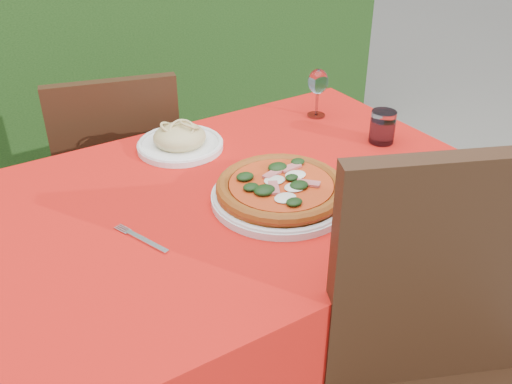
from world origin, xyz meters
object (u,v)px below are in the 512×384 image
water_glass (382,128)px  fork (147,241)px  chair_far (121,176)px  wine_glass (318,84)px  pizza_plate (281,191)px  pasta_plate (180,140)px

water_glass → fork: bearing=-172.8°
chair_far → wine_glass: bearing=157.2°
wine_glass → fork: size_ratio=0.91×
chair_far → pizza_plate: bearing=115.7°
pasta_plate → water_glass: water_glass is taller
water_glass → wine_glass: 0.25m
water_glass → wine_glass: (-0.04, 0.24, 0.06)m
fork → wine_glass: bearing=5.6°
wine_glass → fork: bearing=-154.5°
chair_far → pasta_plate: chair_far is taller
chair_far → pasta_plate: bearing=114.5°
pizza_plate → pasta_plate: 0.38m
chair_far → pasta_plate: 0.47m
water_glass → fork: size_ratio=0.55×
chair_far → pizza_plate: size_ratio=2.64×
pasta_plate → water_glass: 0.56m
pasta_plate → wine_glass: 0.46m
pasta_plate → wine_glass: wine_glass is taller
pizza_plate → water_glass: bearing=14.6°
pizza_plate → fork: pizza_plate is taller
pasta_plate → water_glass: (0.50, -0.27, 0.02)m
pizza_plate → fork: bearing=177.4°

